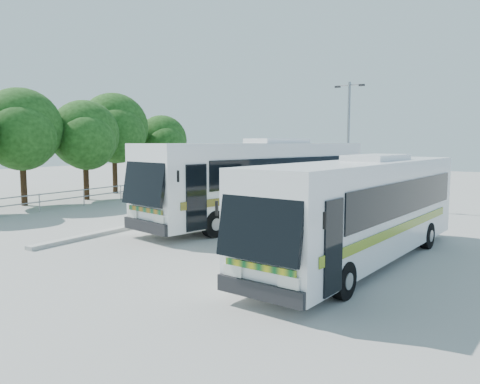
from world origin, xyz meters
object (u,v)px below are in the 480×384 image
Objects in this scene: tree_far_b at (22,129)px; coach_main at (262,179)px; tree_far_d at (114,128)px; coach_adjacent at (363,207)px; tree_far_c at (85,135)px; tree_far_e at (163,141)px; lamppost at (348,139)px.

tree_far_b is 0.51× the size of coach_main.
tree_far_d is 16.13m from coach_main.
tree_far_d is 0.63× the size of coach_adjacent.
tree_far_c is 0.88× the size of tree_far_d.
tree_far_e is (-0.51, 8.20, -0.37)m from tree_far_c.
tree_far_c is at bearing -72.17° from tree_far_d.
tree_far_e is at bearing 151.03° from coach_adjacent.
coach_main is (14.74, 2.46, -2.53)m from tree_far_b.
coach_main is at bearing -5.92° from tree_far_c.
tree_far_d is (-1.19, 3.70, 0.56)m from tree_far_c.
coach_adjacent is at bearing -35.41° from tree_far_e.
tree_far_e is at bearing 88.17° from tree_far_b.
tree_far_b is at bearing -91.83° from tree_far_e.
tree_far_b is 15.16m from coach_main.
lamppost is at bearing 87.51° from coach_main.
tree_far_d is 1.24× the size of tree_far_e.
tree_far_e is at bearing 93.54° from tree_far_c.
coach_main is (14.36, -9.64, -1.84)m from tree_far_e.
tree_far_c is (0.89, 3.90, -0.31)m from tree_far_b.
tree_far_b is 19.08m from lamppost.
lamppost is (16.68, 9.23, -0.61)m from tree_far_b.
tree_far_e is 25.55m from coach_adjacent.
tree_far_e reaches higher than coach_adjacent.
tree_far_b reaches higher than tree_far_e.
lamppost is at bearing 28.95° from tree_far_b.
tree_far_d is 4.65m from tree_far_e.
tree_far_b is 0.97× the size of lamppost.
coach_main is 7.29m from lamppost.
coach_adjacent is at bearing -25.13° from coach_main.
lamppost reaches higher than coach_adjacent.
coach_adjacent is 1.63× the size of lamppost.
lamppost is at bearing 5.48° from tree_far_d.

